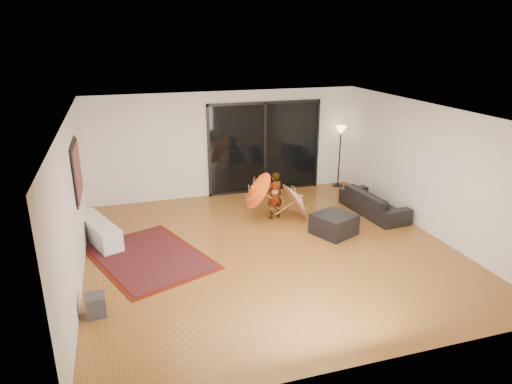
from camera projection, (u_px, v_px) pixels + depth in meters
name	position (u px, v px, depth m)	size (l,w,h in m)	color
floor	(271.00, 250.00, 9.02)	(7.00, 7.00, 0.00)	#AE6F2F
ceiling	(272.00, 113.00, 8.14)	(7.00, 7.00, 0.00)	white
wall_back	(227.00, 144.00, 11.74)	(7.00, 7.00, 0.00)	silver
wall_front	(367.00, 273.00, 5.42)	(7.00, 7.00, 0.00)	silver
wall_left	(73.00, 204.00, 7.61)	(7.00, 7.00, 0.00)	silver
wall_right	(429.00, 169.00, 9.55)	(7.00, 7.00, 0.00)	silver
sliding_door	(265.00, 147.00, 12.04)	(3.06, 0.07, 2.40)	black
painting	(77.00, 171.00, 8.42)	(0.04, 1.28, 1.08)	black
media_console	(98.00, 231.00, 9.33)	(0.40, 1.61, 0.45)	white
speaker	(95.00, 305.00, 6.88)	(0.29, 0.29, 0.33)	#424244
persian_rug	(149.00, 257.00, 8.69)	(2.60, 3.00, 0.02)	#571507
sofa	(374.00, 202.00, 10.76)	(1.89, 0.74, 0.55)	black
ottoman	(334.00, 224.00, 9.67)	(0.77, 0.77, 0.44)	black
floor_lamp	(341.00, 139.00, 12.38)	(0.29, 0.29, 1.69)	black
child	(275.00, 195.00, 10.40)	(0.40, 0.26, 1.10)	#999999
parasol_orange	(252.00, 191.00, 10.14)	(0.64, 0.89, 0.90)	#FB4E0D
parasol_white	(301.00, 197.00, 10.45)	(0.66, 0.96, 0.98)	silver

